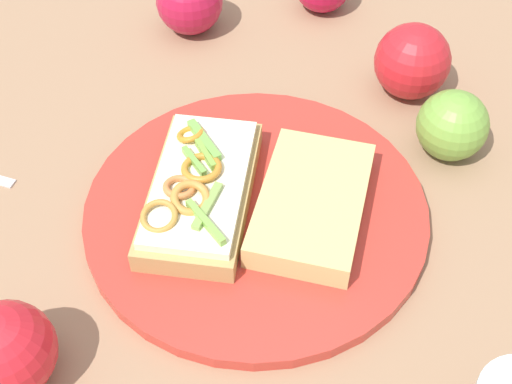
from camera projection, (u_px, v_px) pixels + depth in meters
The scene contains 8 objects.
ground_plane at pixel (256, 216), 0.65m from camera, with size 2.00×2.00×0.00m, color #916D50.
plate at pixel (256, 211), 0.65m from camera, with size 0.31×0.31×0.01m, color #BB3228.
sandwich at pixel (200, 189), 0.63m from camera, with size 0.19×0.18×0.04m.
bread_slice_side at pixel (312, 203), 0.63m from camera, with size 0.15×0.09×0.03m, color tan.
apple_0 at pixel (5, 351), 0.52m from camera, with size 0.08×0.08×0.08m, color red.
apple_1 at pixel (452, 125), 0.68m from camera, with size 0.07×0.07×0.07m, color #6D9F3B.
apple_2 at pixel (189, 1), 0.81m from camera, with size 0.08×0.08×0.08m, color #AA1535.
apple_5 at pixel (412, 61), 0.74m from camera, with size 0.08×0.08×0.08m, color red.
Camera 1 is at (-0.35, 0.23, 0.50)m, focal length 49.32 mm.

